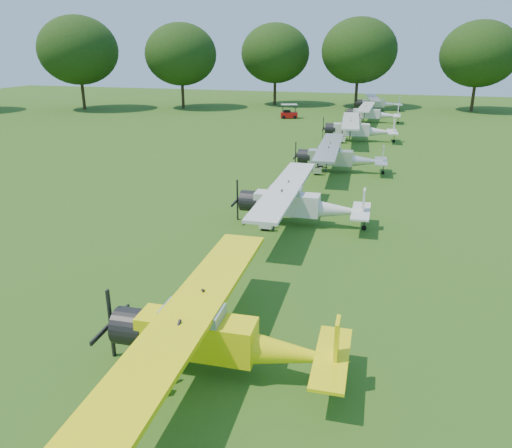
# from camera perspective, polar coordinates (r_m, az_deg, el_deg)

# --- Properties ---
(ground) EXTENTS (160.00, 160.00, 0.00)m
(ground) POSITION_cam_1_polar(r_m,az_deg,el_deg) (24.18, 3.87, -1.99)
(ground) COLOR #2C5014
(ground) RESTS_ON ground
(tree_belt) EXTENTS (137.36, 130.27, 14.52)m
(tree_belt) POSITION_cam_1_polar(r_m,az_deg,el_deg) (22.20, 13.92, 16.85)
(tree_belt) COLOR black
(tree_belt) RESTS_ON ground
(aircraft_2) EXTENTS (7.15, 11.37, 2.24)m
(aircraft_2) POSITION_cam_1_polar(r_m,az_deg,el_deg) (14.46, -4.76, -12.22)
(aircraft_2) COLOR #FFF40A
(aircraft_2) RESTS_ON ground
(aircraft_3) EXTENTS (7.10, 11.29, 2.23)m
(aircraft_3) POSITION_cam_1_polar(r_m,az_deg,el_deg) (26.06, 4.72, 2.64)
(aircraft_3) COLOR silver
(aircraft_3) RESTS_ON ground
(aircraft_4) EXTENTS (6.84, 10.90, 2.14)m
(aircraft_4) POSITION_cam_1_polar(r_m,az_deg,el_deg) (37.68, 9.28, 7.74)
(aircraft_4) COLOR silver
(aircraft_4) RESTS_ON ground
(aircraft_5) EXTENTS (7.27, 11.59, 2.28)m
(aircraft_5) POSITION_cam_1_polar(r_m,az_deg,el_deg) (50.56, 11.49, 10.74)
(aircraft_5) COLOR silver
(aircraft_5) RESTS_ON ground
(aircraft_6) EXTENTS (6.67, 10.59, 2.10)m
(aircraft_6) POSITION_cam_1_polar(r_m,az_deg,el_deg) (63.68, 12.99, 12.34)
(aircraft_6) COLOR silver
(aircraft_6) RESTS_ON ground
(aircraft_7) EXTENTS (6.63, 10.50, 2.06)m
(aircraft_7) POSITION_cam_1_polar(r_m,az_deg,el_deg) (75.66, 13.65, 13.39)
(aircraft_7) COLOR silver
(aircraft_7) RESTS_ON ground
(golf_cart) EXTENTS (2.36, 1.82, 1.79)m
(golf_cart) POSITION_cam_1_polar(r_m,az_deg,el_deg) (65.94, 3.75, 12.48)
(golf_cart) COLOR red
(golf_cart) RESTS_ON ground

